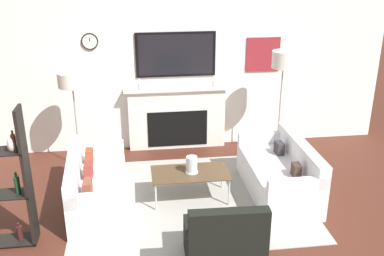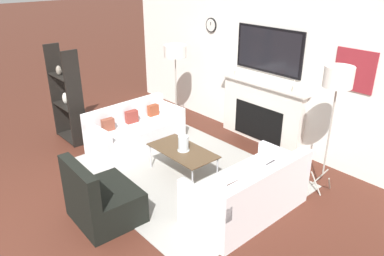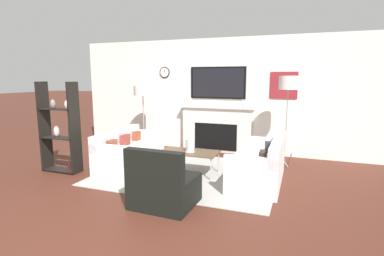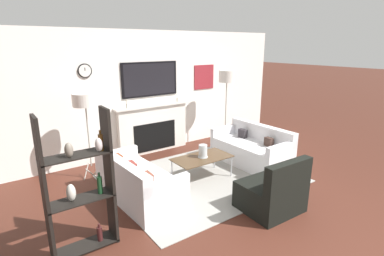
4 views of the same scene
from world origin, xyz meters
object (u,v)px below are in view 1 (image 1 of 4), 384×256
Objects in this scene: couch_right at (280,175)px; coffee_table at (190,174)px; floor_lamp_left at (72,81)px; armchair at (224,244)px; floor_lamp_right at (284,61)px; hurricane_candle at (192,165)px; couch_left at (96,187)px.

couch_right is 1.52× the size of coffee_table.
armchair is at bearing -55.82° from floor_lamp_left.
floor_lamp_right is (3.28, 0.00, 0.19)m from floor_lamp_left.
floor_lamp_left is at bearing 124.18° from armchair.
hurricane_candle is 0.15× the size of floor_lamp_left.
floor_lamp_right is (1.64, 1.21, 1.26)m from coffee_table.
armchair is 1.50m from hurricane_candle.
couch_right is at bearing -22.31° from floor_lamp_left.
coffee_table is (-0.18, 1.47, 0.11)m from armchair.
armchair is at bearing -127.18° from couch_right.
couch_left reaches higher than coffee_table.
armchair is 3.66× the size of hurricane_candle.
floor_lamp_right is at bearing 22.36° from couch_left.
coffee_table is at bearing -0.02° from couch_left.
hurricane_candle is 2.25m from floor_lamp_left.
coffee_table is 0.59× the size of floor_lamp_right.
hurricane_candle is at bearing 0.03° from couch_left.
floor_lamp_right reaches higher than floor_lamp_left.
hurricane_candle is (-0.16, 1.47, 0.24)m from armchair.
couch_left is at bearing -157.64° from floor_lamp_right.
floor_lamp_left reaches higher than armchair.
hurricane_candle is 2.31m from floor_lamp_right.
floor_lamp_left is at bearing 143.90° from hurricane_candle.
floor_lamp_right is at bearing 36.42° from coffee_table.
floor_lamp_right reaches higher than coffee_table.
floor_lamp_right is at bearing 74.27° from couch_right.
couch_right is at bearing 0.06° from couch_left.
couch_right is 6.97× the size of hurricane_candle.
armchair is at bearing -82.98° from coffee_table.
couch_left is 2.60m from couch_right.
armchair is (1.48, -1.47, 0.00)m from couch_left.
coffee_table is at bearing 97.02° from armchair.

